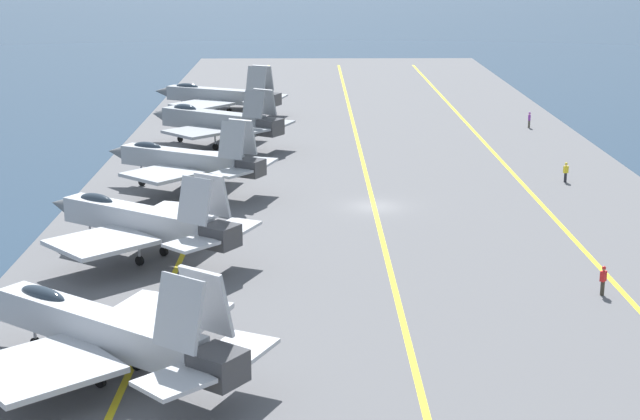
% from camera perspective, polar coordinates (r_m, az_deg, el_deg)
% --- Properties ---
extents(ground_plane, '(2000.00, 2000.00, 0.00)m').
position_cam_1_polar(ground_plane, '(76.40, 3.15, -0.07)').
color(ground_plane, '#23384C').
extents(carrier_deck, '(201.31, 47.95, 0.40)m').
position_cam_1_polar(carrier_deck, '(76.35, 3.16, 0.07)').
color(carrier_deck, '#565659').
rests_on(carrier_deck, ground).
extents(deck_stripe_foul_line, '(181.18, 1.82, 0.01)m').
position_cam_1_polar(deck_stripe_foul_line, '(78.29, 12.83, 0.25)').
color(deck_stripe_foul_line, yellow).
rests_on(deck_stripe_foul_line, carrier_deck).
extents(deck_stripe_centerline, '(181.18, 0.36, 0.01)m').
position_cam_1_polar(deck_stripe_centerline, '(76.29, 3.16, 0.22)').
color(deck_stripe_centerline, yellow).
rests_on(deck_stripe_centerline, carrier_deck).
extents(deck_stripe_edge_line, '(181.16, 3.33, 0.01)m').
position_cam_1_polar(deck_stripe_edge_line, '(76.55, -6.74, 0.19)').
color(deck_stripe_edge_line, yellow).
rests_on(deck_stripe_edge_line, carrier_deck).
extents(parked_jet_second, '(14.20, 16.10, 6.22)m').
position_cam_1_polar(parked_jet_second, '(47.47, -12.44, -6.85)').
color(parked_jet_second, '#A8AAAF').
rests_on(parked_jet_second, carrier_deck).
extents(parked_jet_third, '(13.41, 15.12, 6.21)m').
position_cam_1_polar(parked_jet_third, '(63.99, -10.36, -0.61)').
color(parked_jet_third, '#A8AAAF').
rests_on(parked_jet_third, carrier_deck).
extents(parked_jet_fourth, '(12.21, 14.92, 6.37)m').
position_cam_1_polar(parked_jet_fourth, '(80.71, -7.81, 2.89)').
color(parked_jet_fourth, '#93999E').
rests_on(parked_jet_fourth, carrier_deck).
extents(parked_jet_fifth, '(12.80, 15.41, 6.14)m').
position_cam_1_polar(parked_jet_fifth, '(98.69, -6.10, 5.17)').
color(parked_jet_fifth, gray).
rests_on(parked_jet_fifth, carrier_deck).
extents(parked_jet_sixth, '(13.89, 16.71, 6.05)m').
position_cam_1_polar(parked_jet_sixth, '(117.84, -5.95, 6.63)').
color(parked_jet_sixth, gray).
rests_on(parked_jet_sixth, carrier_deck).
extents(crew_yellow_vest, '(0.37, 0.45, 1.72)m').
position_cam_1_polar(crew_yellow_vest, '(86.27, 14.11, 2.20)').
color(crew_yellow_vest, '#232328').
rests_on(crew_yellow_vest, carrier_deck).
extents(crew_purple_vest, '(0.44, 0.35, 1.77)m').
position_cam_1_polar(crew_purple_vest, '(111.03, 12.08, 5.19)').
color(crew_purple_vest, '#4C473D').
rests_on(crew_purple_vest, carrier_deck).
extents(crew_red_vest, '(0.45, 0.45, 1.79)m').
position_cam_1_polar(crew_red_vest, '(59.20, 16.15, -3.89)').
color(crew_red_vest, '#383328').
rests_on(crew_red_vest, carrier_deck).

